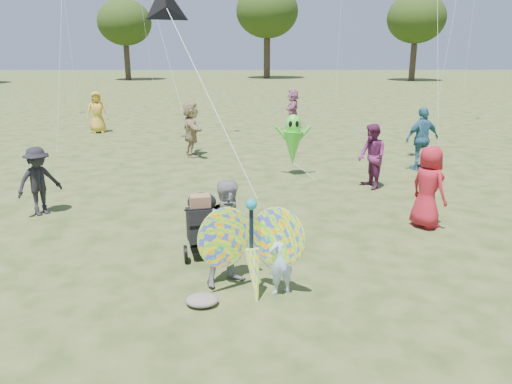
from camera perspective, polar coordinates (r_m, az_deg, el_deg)
The scene contains 16 objects.
ground at distance 7.59m, azimuth 1.73°, elevation -11.18°, with size 160.00×160.00×0.00m, color #51592B.
child_girl at distance 7.30m, azimuth 2.89°, elevation -7.83°, with size 0.38×0.25×1.04m, color #B4D2FF.
adult_man at distance 7.50m, azimuth -2.92°, elevation -4.68°, with size 0.80×0.62×1.64m, color gray.
grey_bag at distance 7.21m, azimuth -6.20°, elevation -12.20°, with size 0.46×0.38×0.15m, color slate.
crowd_a at distance 10.47m, azimuth 19.09°, elevation 0.54°, with size 0.81×0.53×1.66m, color #A91B28.
crowd_b at distance 11.64m, azimuth -23.58°, elevation 1.14°, with size 0.96×0.55×1.49m, color black.
crowd_c at distance 15.51m, azimuth 18.45°, elevation 5.79°, with size 1.08×0.45×1.85m, color teal.
crowd_d at distance 16.79m, azimuth -7.42°, elevation 7.14°, with size 1.68×0.54×1.81m, color tan.
crowd_e at distance 13.06m, azimuth 13.08°, elevation 3.97°, with size 0.81×0.63×1.66m, color #662250.
crowd_g at distance 22.48m, azimuth -17.71°, elevation 8.68°, with size 0.85×0.56×1.75m, color gold.
crowd_j at distance 22.53m, azimuth 4.22°, elevation 9.43°, with size 1.64×0.52×1.77m, color #AC6288.
jogging_stroller at distance 8.70m, azimuth -6.28°, elevation -3.22°, with size 0.62×1.10×1.09m.
butterfly_kite at distance 7.14m, azimuth -0.41°, elevation -6.61°, with size 1.74×0.75×1.67m.
delta_kite_rig at distance 8.85m, azimuth -10.13°, elevation 19.90°, with size 1.92×1.96×3.23m.
alien_kite at distance 14.01m, azimuth 4.23°, elevation 5.73°, with size 1.12×0.69×1.74m.
tree_line at distance 52.00m, azimuth 3.68°, elevation 19.78°, with size 91.78×33.60×10.79m.
Camera 1 is at (-0.34, -6.74, 3.48)m, focal length 35.00 mm.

